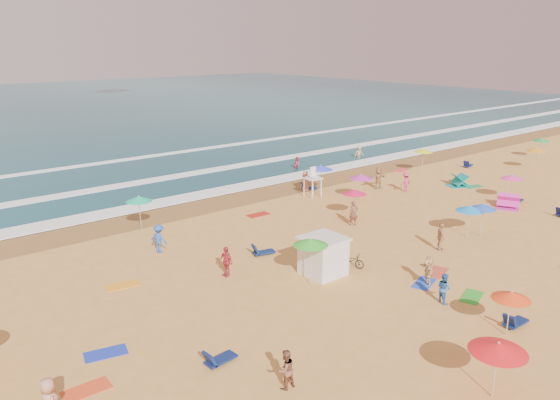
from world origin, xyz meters
TOP-DOWN VIEW (x-y plane):
  - ground at (0.00, 0.00)m, footprint 220.00×220.00m
  - ocean at (0.00, 84.00)m, footprint 220.00×140.00m
  - wet_sand at (0.00, 12.50)m, footprint 220.00×220.00m
  - surf_foam at (0.00, 21.32)m, footprint 200.00×18.70m
  - cabana at (-4.33, -2.69)m, footprint 2.00×2.00m
  - cabana_roof at (-4.33, -2.69)m, footprint 2.20×2.20m
  - bicycle at (-2.43, -2.99)m, footprint 1.01×1.67m
  - lifeguard_stand at (5.64, 9.08)m, footprint 1.20×1.20m
  - beach_umbrellas at (2.27, -0.48)m, footprint 64.14×26.05m
  - loungers at (6.52, -2.48)m, footprint 40.00×23.75m
  - towels at (0.90, -1.17)m, footprint 41.65×21.20m
  - popup_tents at (16.59, 0.41)m, footprint 5.25×8.41m
  - beachgoers at (0.12, 3.96)m, footprint 41.70×27.21m

SIDE VIEW (x-z plane):
  - ground at x=0.00m, z-range 0.00..0.00m
  - ocean at x=0.00m, z-range -0.09..0.09m
  - wet_sand at x=0.00m, z-range 0.01..0.01m
  - towels at x=0.90m, z-range 0.00..0.03m
  - surf_foam at x=0.00m, z-range 0.08..0.12m
  - loungers at x=6.52m, z-range 0.00..0.34m
  - bicycle at x=-2.43m, z-range 0.00..0.83m
  - popup_tents at x=16.59m, z-range 0.00..1.20m
  - beachgoers at x=0.12m, z-range -0.26..1.87m
  - cabana at x=-4.33m, z-range 0.00..2.00m
  - lifeguard_stand at x=5.64m, z-range 0.00..2.10m
  - cabana_roof at x=-4.33m, z-range 2.00..2.12m
  - beach_umbrellas at x=2.27m, z-range 1.69..2.51m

